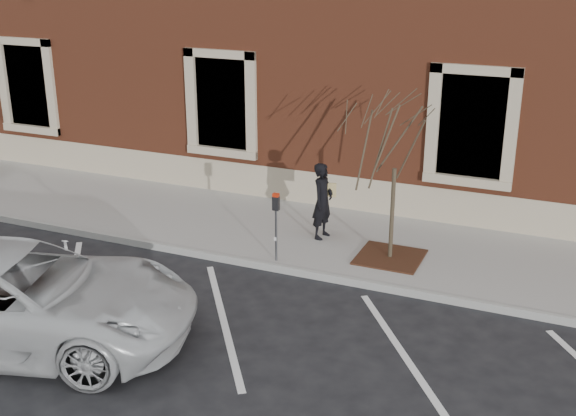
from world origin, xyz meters
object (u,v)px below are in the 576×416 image
at_px(parking_meter, 276,214).
at_px(sapling, 396,143).
at_px(white_truck, 15,297).
at_px(man, 323,201).

relative_size(parking_meter, sapling, 0.41).
bearing_deg(white_truck, parking_meter, -48.28).
distance_m(parking_meter, white_truck, 4.98).
relative_size(man, white_truck, 0.29).
bearing_deg(sapling, man, 163.36).
relative_size(sapling, white_truck, 0.59).
xyz_separation_m(man, sapling, (1.63, -0.49, 1.55)).
bearing_deg(sapling, parking_meter, -153.51).
height_order(man, sapling, sapling).
bearing_deg(white_truck, sapling, -58.04).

